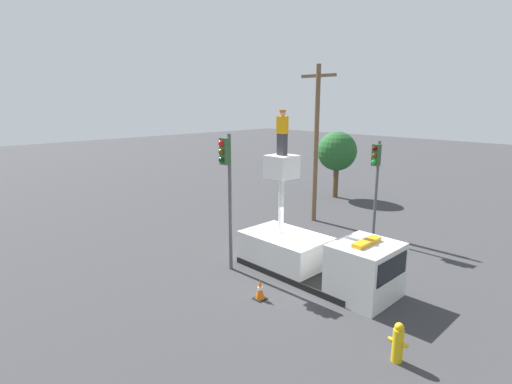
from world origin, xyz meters
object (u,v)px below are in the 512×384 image
object	(u,v)px
bucket_truck	(314,256)
traffic_light_pole	(227,176)
worker	(282,133)
traffic_light_across	(376,171)
utility_pole	(316,139)
traffic_cone_rear	(249,243)
tree_left_bg	(337,152)
traffic_cone_curbside	(260,290)
fire_hydrant	(398,343)

from	to	relation	value
bucket_truck	traffic_light_pole	bearing A→B (deg)	-146.46
worker	traffic_light_across	bearing A→B (deg)	78.30
traffic_light_across	bucket_truck	bearing A→B (deg)	-83.50
traffic_light_pole	utility_pole	size ratio (longest dim) A/B	0.64
traffic_cone_rear	worker	bearing A→B (deg)	-5.67
bucket_truck	traffic_cone_rear	bearing A→B (deg)	176.88
traffic_light_across	utility_pole	world-z (taller)	utility_pole
tree_left_bg	traffic_light_across	bearing A→B (deg)	-43.98
bucket_truck	traffic_light_across	size ratio (longest dim) A/B	1.31
traffic_cone_curbside	utility_pole	distance (m)	10.70
traffic_light_pole	traffic_light_across	size ratio (longest dim) A/B	1.12
bucket_truck	utility_pole	xyz separation A→B (m)	(-4.68, 6.05, 3.72)
bucket_truck	tree_left_bg	bearing A→B (deg)	121.41
worker	fire_hydrant	size ratio (longest dim) A/B	1.57
bucket_truck	tree_left_bg	xyz separation A→B (m)	(-7.09, 11.62, 2.36)
traffic_light_pole	traffic_light_across	distance (m)	7.59
traffic_light_pole	tree_left_bg	world-z (taller)	traffic_light_pole
bucket_truck	traffic_light_across	bearing A→B (deg)	96.50
fire_hydrant	worker	bearing A→B (deg)	158.68
worker	traffic_light_across	xyz separation A→B (m)	(1.11, 5.36, -2.02)
traffic_cone_rear	tree_left_bg	xyz separation A→B (m)	(-3.27, 11.41, 2.87)
tree_left_bg	utility_pole	bearing A→B (deg)	-66.57
worker	fire_hydrant	xyz separation A→B (m)	(6.39, -2.50, -4.92)
bucket_truck	traffic_light_pole	distance (m)	4.53
bucket_truck	traffic_cone_curbside	size ratio (longest dim) A/B	8.80
traffic_cone_curbside	traffic_light_across	bearing A→B (deg)	92.82
bucket_truck	utility_pole	world-z (taller)	utility_pole
bucket_truck	traffic_light_pole	world-z (taller)	traffic_light_pole
traffic_cone_curbside	utility_pole	bearing A→B (deg)	117.07
tree_left_bg	utility_pole	distance (m)	6.22
bucket_truck	fire_hydrant	distance (m)	5.31
worker	traffic_cone_rear	distance (m)	5.52
worker	utility_pole	bearing A→B (deg)	116.07
traffic_cone_rear	traffic_cone_curbside	bearing A→B (deg)	-38.79
traffic_light_pole	traffic_light_across	xyz separation A→B (m)	(2.23, 7.25, -0.42)
tree_left_bg	bucket_truck	bearing A→B (deg)	-58.59
traffic_cone_rear	tree_left_bg	bearing A→B (deg)	106.01
bucket_truck	tree_left_bg	distance (m)	13.82
traffic_light_pole	traffic_cone_rear	xyz separation A→B (m)	(-0.98, 2.09, -3.50)
worker	utility_pole	xyz separation A→B (m)	(-2.96, 6.05, -0.86)
bucket_truck	utility_pole	size ratio (longest dim) A/B	0.74
traffic_cone_rear	traffic_cone_curbside	distance (m)	4.63
traffic_light_across	traffic_cone_curbside	world-z (taller)	traffic_light_across
worker	utility_pole	distance (m)	6.79
bucket_truck	worker	world-z (taller)	worker
fire_hydrant	traffic_cone_curbside	xyz separation A→B (m)	(-4.89, -0.19, -0.20)
traffic_light_pole	tree_left_bg	bearing A→B (deg)	107.48
worker	traffic_cone_curbside	world-z (taller)	worker
fire_hydrant	traffic_cone_rear	bearing A→B (deg)	162.34
utility_pole	traffic_cone_rear	bearing A→B (deg)	-81.63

